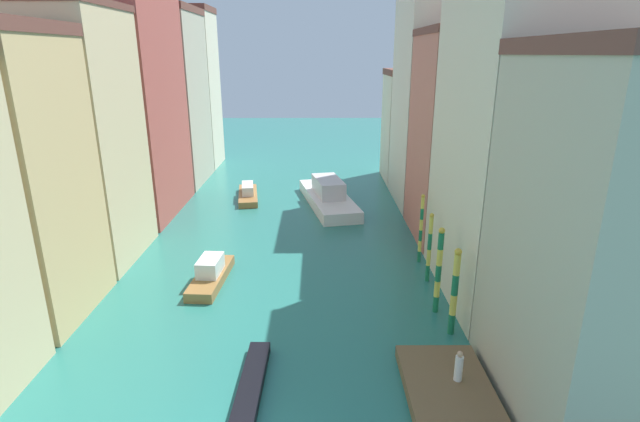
{
  "coord_description": "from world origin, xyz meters",
  "views": [
    {
      "loc": [
        2.66,
        -13.55,
        14.39
      ],
      "look_at": [
        2.87,
        25.97,
        1.5
      ],
      "focal_mm": 27.12,
      "sensor_mm": 36.0,
      "label": 1
    }
  ],
  "objects_px": {
    "person_on_dock": "(459,367)",
    "mooring_pole_0": "(454,291)",
    "vaporetto_white": "(328,196)",
    "mooring_pole_1": "(439,270)",
    "gondola_black": "(243,420)",
    "motorboat_1": "(248,194)",
    "waterfront_dock": "(448,388)",
    "mooring_pole_2": "(429,247)",
    "mooring_pole_3": "(421,228)",
    "motorboat_0": "(211,273)"
  },
  "relations": [
    {
      "from": "mooring_pole_2",
      "to": "mooring_pole_3",
      "type": "relative_size",
      "value": 0.93
    },
    {
      "from": "waterfront_dock",
      "to": "motorboat_0",
      "type": "height_order",
      "value": "motorboat_0"
    },
    {
      "from": "person_on_dock",
      "to": "mooring_pole_0",
      "type": "bearing_deg",
      "value": 78.31
    },
    {
      "from": "waterfront_dock",
      "to": "gondola_black",
      "type": "distance_m",
      "value": 8.99
    },
    {
      "from": "gondola_black",
      "to": "motorboat_1",
      "type": "relative_size",
      "value": 1.45
    },
    {
      "from": "person_on_dock",
      "to": "motorboat_1",
      "type": "xyz_separation_m",
      "value": [
        -13.46,
        30.29,
        -0.71
      ]
    },
    {
      "from": "person_on_dock",
      "to": "waterfront_dock",
      "type": "bearing_deg",
      "value": -156.94
    },
    {
      "from": "mooring_pole_0",
      "to": "mooring_pole_2",
      "type": "height_order",
      "value": "mooring_pole_0"
    },
    {
      "from": "mooring_pole_3",
      "to": "motorboat_0",
      "type": "relative_size",
      "value": 0.83
    },
    {
      "from": "waterfront_dock",
      "to": "mooring_pole_1",
      "type": "bearing_deg",
      "value": 81.0
    },
    {
      "from": "mooring_pole_3",
      "to": "gondola_black",
      "type": "distance_m",
      "value": 19.41
    },
    {
      "from": "person_on_dock",
      "to": "mooring_pole_3",
      "type": "height_order",
      "value": "mooring_pole_3"
    },
    {
      "from": "mooring_pole_0",
      "to": "mooring_pole_3",
      "type": "xyz_separation_m",
      "value": [
        0.18,
        9.49,
        0.05
      ]
    },
    {
      "from": "waterfront_dock",
      "to": "motorboat_1",
      "type": "relative_size",
      "value": 0.8
    },
    {
      "from": "waterfront_dock",
      "to": "motorboat_0",
      "type": "xyz_separation_m",
      "value": [
        -12.8,
        11.13,
        0.32
      ]
    },
    {
      "from": "mooring_pole_3",
      "to": "motorboat_0",
      "type": "height_order",
      "value": "mooring_pole_3"
    },
    {
      "from": "mooring_pole_2",
      "to": "motorboat_0",
      "type": "height_order",
      "value": "mooring_pole_2"
    },
    {
      "from": "mooring_pole_1",
      "to": "motorboat_0",
      "type": "bearing_deg",
      "value": 164.28
    },
    {
      "from": "waterfront_dock",
      "to": "motorboat_0",
      "type": "bearing_deg",
      "value": 138.99
    },
    {
      "from": "waterfront_dock",
      "to": "mooring_pole_0",
      "type": "bearing_deg",
      "value": 73.65
    },
    {
      "from": "mooring_pole_2",
      "to": "gondola_black",
      "type": "relative_size",
      "value": 0.46
    },
    {
      "from": "waterfront_dock",
      "to": "mooring_pole_3",
      "type": "xyz_separation_m",
      "value": [
        1.61,
        14.37,
        2.3
      ]
    },
    {
      "from": "vaporetto_white",
      "to": "motorboat_0",
      "type": "height_order",
      "value": "vaporetto_white"
    },
    {
      "from": "gondola_black",
      "to": "motorboat_1",
      "type": "bearing_deg",
      "value": 97.4
    },
    {
      "from": "mooring_pole_1",
      "to": "mooring_pole_2",
      "type": "relative_size",
      "value": 1.1
    },
    {
      "from": "vaporetto_white",
      "to": "gondola_black",
      "type": "xyz_separation_m",
      "value": [
        -4.11,
        -30.09,
        -0.67
      ]
    },
    {
      "from": "mooring_pole_3",
      "to": "motorboat_1",
      "type": "height_order",
      "value": "mooring_pole_3"
    },
    {
      "from": "mooring_pole_0",
      "to": "mooring_pole_1",
      "type": "distance_m",
      "value": 2.35
    },
    {
      "from": "mooring_pole_3",
      "to": "motorboat_0",
      "type": "distance_m",
      "value": 14.9
    },
    {
      "from": "motorboat_0",
      "to": "motorboat_1",
      "type": "distance_m",
      "value": 19.35
    },
    {
      "from": "mooring_pole_2",
      "to": "vaporetto_white",
      "type": "bearing_deg",
      "value": 110.08
    },
    {
      "from": "mooring_pole_0",
      "to": "gondola_black",
      "type": "relative_size",
      "value": 0.48
    },
    {
      "from": "motorboat_1",
      "to": "person_on_dock",
      "type": "bearing_deg",
      "value": -66.03
    },
    {
      "from": "person_on_dock",
      "to": "mooring_pole_1",
      "type": "distance_m",
      "value": 7.19
    },
    {
      "from": "vaporetto_white",
      "to": "mooring_pole_1",
      "type": "bearing_deg",
      "value": -74.5
    },
    {
      "from": "mooring_pole_0",
      "to": "gondola_black",
      "type": "bearing_deg",
      "value": -146.71
    },
    {
      "from": "mooring_pole_1",
      "to": "gondola_black",
      "type": "distance_m",
      "value": 13.66
    },
    {
      "from": "gondola_black",
      "to": "motorboat_1",
      "type": "xyz_separation_m",
      "value": [
        -4.2,
        32.33,
        0.3
      ]
    },
    {
      "from": "waterfront_dock",
      "to": "mooring_pole_2",
      "type": "distance_m",
      "value": 11.54
    },
    {
      "from": "mooring_pole_3",
      "to": "gondola_black",
      "type": "bearing_deg",
      "value": -122.71
    },
    {
      "from": "person_on_dock",
      "to": "motorboat_0",
      "type": "distance_m",
      "value": 17.21
    },
    {
      "from": "motorboat_0",
      "to": "mooring_pole_3",
      "type": "bearing_deg",
      "value": 12.65
    },
    {
      "from": "mooring_pole_0",
      "to": "vaporetto_white",
      "type": "bearing_deg",
      "value": 104.68
    },
    {
      "from": "mooring_pole_1",
      "to": "mooring_pole_3",
      "type": "xyz_separation_m",
      "value": [
        0.47,
        7.16,
        -0.08
      ]
    },
    {
      "from": "waterfront_dock",
      "to": "motorboat_1",
      "type": "height_order",
      "value": "motorboat_1"
    },
    {
      "from": "mooring_pole_1",
      "to": "motorboat_1",
      "type": "distance_m",
      "value": 27.32
    },
    {
      "from": "mooring_pole_0",
      "to": "motorboat_1",
      "type": "height_order",
      "value": "mooring_pole_0"
    },
    {
      "from": "gondola_black",
      "to": "vaporetto_white",
      "type": "bearing_deg",
      "value": 82.22
    },
    {
      "from": "person_on_dock",
      "to": "mooring_pole_0",
      "type": "relative_size",
      "value": 0.3
    },
    {
      "from": "person_on_dock",
      "to": "vaporetto_white",
      "type": "xyz_separation_m",
      "value": [
        -5.16,
        28.06,
        -0.34
      ]
    }
  ]
}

